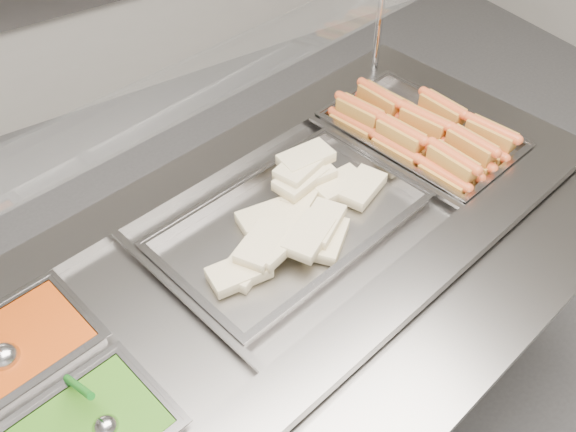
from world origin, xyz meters
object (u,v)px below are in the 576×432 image
pan_wraps (291,227)px  ladle (3,355)px  sneeze_guard (209,78)px  serving_spoon (101,420)px  steam_counter (276,333)px  pan_hotdogs (420,141)px

pan_wraps → ladle: bearing=-179.1°
sneeze_guard → serving_spoon: 0.82m
steam_counter → pan_hotdogs: bearing=10.9°
pan_hotdogs → serving_spoon: 1.28m
pan_wraps → serving_spoon: bearing=-156.6°
pan_hotdogs → ladle: 1.35m
sneeze_guard → pan_hotdogs: size_ratio=2.77×
ladle → serving_spoon: size_ratio=1.11×
ladle → pan_hotdogs: bearing=5.2°
steam_counter → ladle: (-0.71, -0.00, 0.47)m
steam_counter → ladle: ladle is taller
sneeze_guard → ladle: size_ratio=8.52×
pan_wraps → ladle: (-0.77, -0.01, 0.03)m
sneeze_guard → pan_wraps: bearing=-63.8°
steam_counter → pan_wraps: size_ratio=2.69×
steam_counter → serving_spoon: bearing=-155.5°
pan_hotdogs → pan_wraps: bearing=-169.1°
steam_counter → pan_hotdogs: 0.76m
pan_wraps → ladle: size_ratio=3.78×
pan_hotdogs → ladle: (-1.34, -0.12, 0.05)m
pan_hotdogs → pan_wraps: same height
ladle → serving_spoon: (0.12, -0.27, 0.00)m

